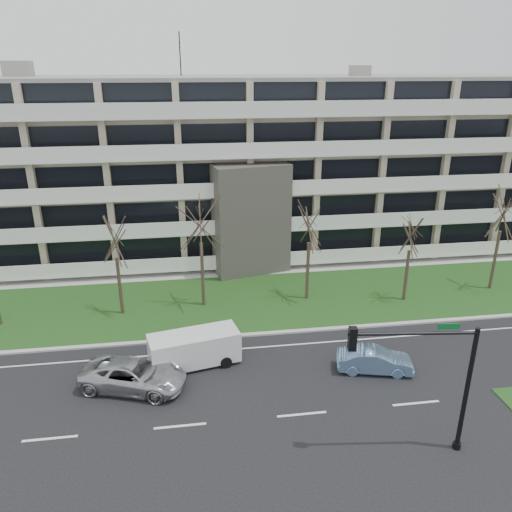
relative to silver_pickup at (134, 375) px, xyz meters
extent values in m
plane|color=black|center=(8.41, -3.46, -0.78)|extent=(160.00, 160.00, 0.00)
cube|color=#1C4416|center=(8.41, 9.54, -0.75)|extent=(90.00, 10.00, 0.06)
cube|color=#B2B2AD|center=(8.41, 4.54, -0.72)|extent=(90.00, 0.35, 0.12)
cube|color=#B2B2AD|center=(8.41, 15.04, -0.74)|extent=(90.00, 2.00, 0.08)
cube|color=white|center=(8.41, 3.04, -0.78)|extent=(90.00, 0.12, 0.01)
cube|color=tan|center=(8.41, 22.04, 6.72)|extent=(60.00, 12.00, 15.00)
cube|color=gray|center=(8.41, 22.04, 14.37)|extent=(60.50, 12.50, 0.30)
cube|color=#4C4742|center=(8.41, 15.04, 3.72)|extent=(6.39, 3.69, 9.00)
cube|color=black|center=(8.41, 14.84, 1.22)|extent=(4.92, 1.19, 3.50)
cube|color=gray|center=(-9.59, 22.04, 15.12)|extent=(2.00, 2.00, 1.20)
cylinder|color=black|center=(3.41, 22.04, 16.22)|extent=(0.10, 0.10, 3.50)
cube|color=black|center=(8.41, 16.02, 1.32)|extent=(58.00, 0.10, 1.80)
cube|color=white|center=(8.41, 15.34, -0.18)|extent=(58.00, 1.40, 0.22)
cube|color=white|center=(8.41, 14.69, 0.42)|extent=(58.00, 0.08, 1.00)
cube|color=black|center=(8.41, 16.02, 4.32)|extent=(58.00, 0.10, 1.80)
cube|color=white|center=(8.41, 15.34, 2.82)|extent=(58.00, 1.40, 0.22)
cube|color=white|center=(8.41, 14.69, 3.42)|extent=(58.00, 0.08, 1.00)
cube|color=black|center=(8.41, 16.02, 7.32)|extent=(58.00, 0.10, 1.80)
cube|color=white|center=(8.41, 15.34, 5.82)|extent=(58.00, 1.40, 0.22)
cube|color=white|center=(8.41, 14.69, 6.42)|extent=(58.00, 0.08, 1.00)
cube|color=black|center=(8.41, 16.02, 10.32)|extent=(58.00, 0.10, 1.80)
cube|color=white|center=(8.41, 15.34, 8.82)|extent=(58.00, 1.40, 0.22)
cube|color=white|center=(8.41, 14.69, 9.42)|extent=(58.00, 0.08, 1.00)
cube|color=black|center=(8.41, 16.02, 13.32)|extent=(58.00, 0.10, 1.80)
cube|color=white|center=(8.41, 15.34, 11.82)|extent=(58.00, 1.40, 0.22)
cube|color=white|center=(8.41, 14.69, 12.42)|extent=(58.00, 0.08, 1.00)
imported|color=#B0B1B7|center=(0.00, 0.00, 0.00)|extent=(6.16, 4.21, 1.57)
imported|color=#769FCE|center=(13.30, -0.36, -0.09)|extent=(4.43, 2.40, 1.39)
cube|color=white|center=(3.29, 1.78, 0.30)|extent=(5.37, 2.89, 1.79)
cube|color=black|center=(3.29, 1.78, 0.82)|extent=(4.97, 2.67, 0.66)
cube|color=white|center=(5.64, 2.27, 0.16)|extent=(0.69, 1.82, 1.13)
cylinder|color=black|center=(1.91, 0.53, -0.45)|extent=(0.69, 0.37, 0.66)
cylinder|color=black|center=(1.53, 2.37, -0.45)|extent=(0.69, 0.37, 0.66)
cylinder|color=black|center=(5.05, 1.18, -0.45)|extent=(0.69, 0.37, 0.66)
cylinder|color=black|center=(4.66, 3.03, -0.45)|extent=(0.69, 0.37, 0.66)
cylinder|color=black|center=(14.82, -6.74, -0.63)|extent=(0.37, 0.37, 0.31)
cylinder|color=black|center=(14.82, -6.74, 2.30)|extent=(0.21, 0.21, 6.17)
cylinder|color=black|center=(12.16, -6.43, 5.19)|extent=(5.33, 0.77, 0.14)
cube|color=black|center=(9.71, -6.14, 4.98)|extent=(0.37, 0.37, 1.03)
sphere|color=red|center=(9.71, -6.14, 5.31)|extent=(0.21, 0.21, 0.21)
sphere|color=orange|center=(9.71, -6.14, 4.98)|extent=(0.21, 0.21, 0.21)
sphere|color=green|center=(9.71, -6.14, 4.65)|extent=(0.21, 0.21, 0.21)
cube|color=#0C5926|center=(13.59, -6.59, 5.49)|extent=(0.92, 0.15, 0.26)
cylinder|color=#382B21|center=(-1.52, 8.80, 1.30)|extent=(0.24, 0.24, 4.17)
cylinder|color=#382B21|center=(4.14, 9.27, 1.60)|extent=(0.24, 0.24, 4.77)
cylinder|color=#382B21|center=(11.74, 9.25, 1.43)|extent=(0.24, 0.24, 4.42)
cylinder|color=#382B21|center=(18.77, 8.02, 1.16)|extent=(0.24, 0.24, 3.89)
cylinder|color=#382B21|center=(26.19, 8.94, 1.57)|extent=(0.24, 0.24, 4.70)
camera|label=1|loc=(3.23, -23.19, 15.51)|focal=35.00mm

